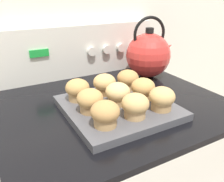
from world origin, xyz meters
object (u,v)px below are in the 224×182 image
Objects in this scene: muffin_r0_c0 at (105,114)px; muffin_r0_c2 at (162,98)px; muffin_r2_c2 at (128,80)px; tea_kettle at (148,54)px; muffin_r0_c1 at (135,106)px; muffin_r1_c0 at (90,101)px; muffin_r1_c1 at (118,94)px; muffin_r2_c1 at (105,84)px; muffin_pan at (118,107)px; muffin_r2_c0 at (78,90)px; muffin_r1_c2 at (143,89)px.

muffin_r0_c0 and muffin_r0_c2 have the same top height.
tea_kettle is at bearing 34.29° from muffin_r2_c2.
muffin_r2_c2 is at bearing 63.10° from muffin_r0_c1.
muffin_r0_c1 is 0.13m from muffin_r1_c0.
muffin_r0_c1 and muffin_r2_c2 have the same top height.
muffin_r1_c1 is 1.00× the size of muffin_r2_c1.
muffin_r0_c0 and muffin_r1_c1 have the same top height.
tea_kettle reaches higher than muffin_r2_c2.
tea_kettle is (0.36, 0.30, 0.04)m from muffin_r0_c0.
muffin_r0_c2 is at bearing -43.46° from muffin_pan.
muffin_r2_c2 is (0.09, 0.09, 0.05)m from muffin_pan.
muffin_r0_c2 is 0.26m from muffin_r2_c0.
muffin_r2_c1 is at bearing 89.71° from muffin_r0_c1.
tea_kettle is at bearing 37.78° from muffin_r1_c1.
muffin_r1_c1 is 0.09m from muffin_r1_c2.
muffin_r0_c1 is (0.00, -0.09, 0.05)m from muffin_pan.
muffin_r0_c2 is 0.20m from muffin_r2_c1.
muffin_r2_c2 is at bearing 26.40° from muffin_r1_c0.
tea_kettle is (0.27, 0.30, 0.04)m from muffin_r0_c1.
muffin_r0_c0 reaches higher than muffin_pan.
muffin_r0_c1 is at bearing -43.33° from muffin_r1_c0.
muffin_r1_c2 is at bearing -47.21° from muffin_r2_c1.
muffin_r0_c2 is at bearing 0.50° from muffin_r0_c0.
muffin_r0_c0 is (-0.09, -0.09, 0.05)m from muffin_pan.
muffin_r1_c0 and muffin_r2_c2 have the same top height.
muffin_r1_c2 is 0.20m from muffin_r2_c0.
muffin_pan is 4.16× the size of muffin_r1_c2.
muffin_r2_c2 reaches higher than muffin_pan.
muffin_pan is 4.16× the size of muffin_r0_c0.
muffin_pan is 0.14m from muffin_r0_c2.
muffin_r1_c2 is at bearing -1.74° from muffin_pan.
muffin_r0_c1 is 1.00× the size of muffin_r0_c2.
muffin_r2_c0 is 0.10m from muffin_r2_c1.
muffin_r2_c1 is (0.00, 0.18, 0.00)m from muffin_r0_c1.
muffin_r0_c0 is 1.00× the size of muffin_r2_c1.
muffin_r0_c0 and muffin_r0_c1 have the same top height.
muffin_r2_c2 is (0.00, 0.09, 0.00)m from muffin_r1_c2.
muffin_r1_c0 is at bearing 179.56° from muffin_r1_c2.
muffin_r2_c0 is 1.00× the size of muffin_r2_c2.
tea_kettle reaches higher than muffin_pan.
muffin_r1_c1 is at bearing -91.14° from muffin_r2_c1.
muffin_r1_c2 is (0.09, 0.09, 0.00)m from muffin_r0_c1.
muffin_r1_c0 is at bearing -177.70° from muffin_r1_c1.
muffin_r0_c2 is at bearing -89.52° from muffin_r2_c2.
muffin_r0_c0 is at bearing -88.97° from muffin_r2_c0.
muffin_r2_c1 is 0.30m from tea_kettle.
muffin_pan is 1.25× the size of tea_kettle.
muffin_r2_c1 is (0.10, 0.00, 0.00)m from muffin_r2_c0.
muffin_pan is 4.16× the size of muffin_r2_c2.
muffin_r2_c0 is at bearing -179.13° from muffin_r2_c1.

